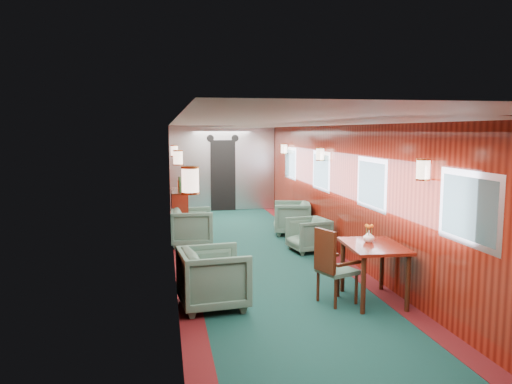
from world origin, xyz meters
TOP-DOWN VIEW (x-y plane):
  - room at (0.00, 0.00)m, footprint 12.00×12.10m
  - bulkhead at (0.00, 5.91)m, footprint 2.98×0.17m
  - windows_right at (1.49, 0.25)m, footprint 0.02×8.60m
  - wall_sconces at (0.00, 0.57)m, footprint 2.97×7.97m
  - dining_table at (1.07, -2.12)m, footprint 0.78×1.07m
  - side_chair at (0.48, -2.13)m, footprint 0.57×0.58m
  - credenza at (-1.34, 2.38)m, footprint 0.35×1.13m
  - flower_vase at (1.05, -1.97)m, footprint 0.18×0.18m
  - armchair_left_near at (-1.05, -1.97)m, footprint 0.93×0.91m
  - armchair_left_far at (-1.12, 1.58)m, footprint 0.84×0.82m
  - armchair_right_near at (1.01, 0.70)m, footprint 0.80×0.78m
  - armchair_right_far at (1.09, 2.30)m, footprint 0.93×0.92m

SIDE VIEW (x-z plane):
  - armchair_right_near at x=1.01m, z-range 0.00..0.63m
  - armchair_right_far at x=1.09m, z-range 0.00..0.72m
  - armchair_left_far at x=-1.12m, z-range 0.00..0.74m
  - armchair_left_near at x=-1.05m, z-range 0.00..0.77m
  - credenza at x=-1.34m, z-range -0.13..1.16m
  - side_chair at x=0.48m, z-range 0.04..1.05m
  - dining_table at x=1.07m, z-range 0.26..1.03m
  - flower_vase at x=1.05m, z-range 0.77..0.92m
  - bulkhead at x=0.00m, z-range -0.01..2.38m
  - windows_right at x=1.49m, z-range 1.05..1.85m
  - room at x=0.00m, z-range 0.43..2.83m
  - wall_sconces at x=0.00m, z-range 1.66..1.91m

